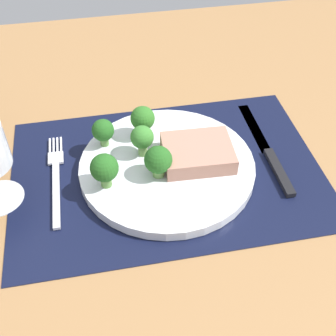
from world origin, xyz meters
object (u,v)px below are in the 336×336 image
object	(u,v)px
knife	(269,153)
plate	(167,167)
steak	(197,151)
fork	(56,178)

from	to	relation	value
knife	plate	bearing A→B (deg)	-176.69
steak	knife	size ratio (longest dim) A/B	0.45
steak	fork	distance (cm)	21.79
steak	fork	xyz separation A→B (cm)	(-21.60, 1.08, -2.64)
plate	steak	world-z (taller)	steak
plate	steak	distance (cm)	5.19
steak	knife	distance (cm)	12.27
fork	knife	bearing A→B (deg)	-3.89
plate	knife	xyz separation A→B (cm)	(16.73, 0.53, -0.50)
fork	knife	world-z (taller)	knife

